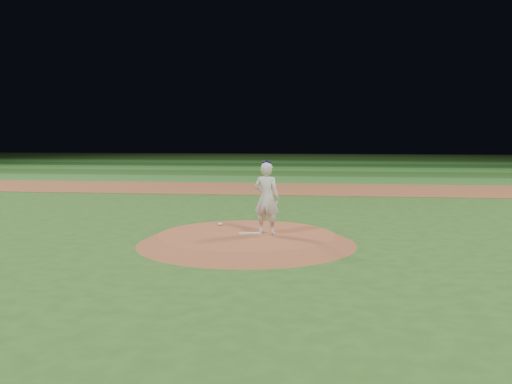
% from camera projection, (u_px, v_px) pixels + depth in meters
% --- Properties ---
extents(ground, '(120.00, 120.00, 0.00)m').
position_uv_depth(ground, '(247.00, 244.00, 14.36)').
color(ground, '#2B571C').
rests_on(ground, ground).
extents(infield_dirt_band, '(70.00, 6.00, 0.02)m').
position_uv_depth(infield_dirt_band, '(285.00, 189.00, 28.18)').
color(infield_dirt_band, brown).
rests_on(infield_dirt_band, ground).
extents(outfield_stripe_0, '(70.00, 5.00, 0.02)m').
position_uv_depth(outfield_stripe_0, '(291.00, 180.00, 33.61)').
color(outfield_stripe_0, '#2C6725').
rests_on(outfield_stripe_0, ground).
extents(outfield_stripe_1, '(70.00, 5.00, 0.02)m').
position_uv_depth(outfield_stripe_1, '(296.00, 174.00, 38.55)').
color(outfield_stripe_1, '#204B18').
rests_on(outfield_stripe_1, ground).
extents(outfield_stripe_2, '(70.00, 5.00, 0.02)m').
position_uv_depth(outfield_stripe_2, '(299.00, 169.00, 43.48)').
color(outfield_stripe_2, '#2F6F28').
rests_on(outfield_stripe_2, ground).
extents(outfield_stripe_3, '(70.00, 5.00, 0.02)m').
position_uv_depth(outfield_stripe_3, '(302.00, 165.00, 48.42)').
color(outfield_stripe_3, '#194616').
rests_on(outfield_stripe_3, ground).
extents(outfield_stripe_4, '(70.00, 5.00, 0.02)m').
position_uv_depth(outfield_stripe_4, '(304.00, 162.00, 53.36)').
color(outfield_stripe_4, '#2D6B26').
rests_on(outfield_stripe_4, ground).
extents(outfield_stripe_5, '(70.00, 5.00, 0.02)m').
position_uv_depth(outfield_stripe_5, '(305.00, 160.00, 58.30)').
color(outfield_stripe_5, '#1F4D18').
rests_on(outfield_stripe_5, ground).
extents(pitchers_mound, '(5.50, 5.50, 0.25)m').
position_uv_depth(pitchers_mound, '(247.00, 239.00, 14.34)').
color(pitchers_mound, '#9A4F2F').
rests_on(pitchers_mound, ground).
extents(pitching_rubber, '(0.58, 0.30, 0.03)m').
position_uv_depth(pitching_rubber, '(250.00, 233.00, 14.34)').
color(pitching_rubber, silver).
rests_on(pitching_rubber, pitchers_mound).
extents(rosin_bag, '(0.14, 0.14, 0.07)m').
position_uv_depth(rosin_bag, '(220.00, 224.00, 15.63)').
color(rosin_bag, white).
rests_on(rosin_bag, pitchers_mound).
extents(pitcher_on_mound, '(0.75, 0.60, 1.86)m').
position_uv_depth(pitcher_on_mound, '(267.00, 198.00, 14.23)').
color(pitcher_on_mound, silver).
rests_on(pitcher_on_mound, pitchers_mound).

